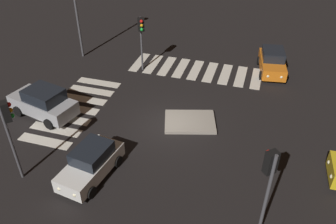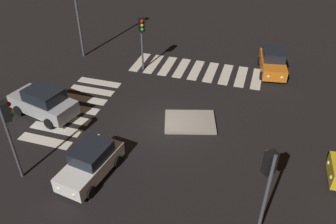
{
  "view_description": "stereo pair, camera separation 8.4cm",
  "coord_description": "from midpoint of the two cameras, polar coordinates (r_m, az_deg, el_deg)",
  "views": [
    {
      "loc": [
        -4.83,
        15.98,
        12.74
      ],
      "look_at": [
        0.0,
        0.0,
        1.0
      ],
      "focal_mm": 37.17,
      "sensor_mm": 36.0,
      "label": 1
    },
    {
      "loc": [
        -4.91,
        15.96,
        12.74
      ],
      "look_at": [
        0.0,
        0.0,
        1.0
      ],
      "focal_mm": 37.17,
      "sensor_mm": 36.0,
      "label": 2
    }
  ],
  "objects": [
    {
      "name": "traffic_island",
      "position": [
        21.21,
        3.5,
        -1.58
      ],
      "size": [
        3.55,
        3.04,
        0.18
      ],
      "color": "gray",
      "rests_on": "ground"
    },
    {
      "name": "car_orange",
      "position": [
        27.43,
        16.64,
        7.9
      ],
      "size": [
        2.31,
        4.14,
        1.73
      ],
      "rotation": [
        0.0,
        0.0,
        1.72
      ],
      "color": "orange",
      "rests_on": "ground"
    },
    {
      "name": "crosswalk_side",
      "position": [
        23.27,
        -15.08,
        0.58
      ],
      "size": [
        3.2,
        7.6,
        0.02
      ],
      "color": "silver",
      "rests_on": "ground"
    },
    {
      "name": "car_white",
      "position": [
        17.76,
        -12.63,
        -8.16
      ],
      "size": [
        2.22,
        3.97,
        1.66
      ],
      "rotation": [
        0.0,
        0.0,
        1.42
      ],
      "color": "silver",
      "rests_on": "ground"
    },
    {
      "name": "car_silver",
      "position": [
        22.73,
        -19.86,
        1.48
      ],
      "size": [
        4.59,
        2.78,
        1.89
      ],
      "rotation": [
        0.0,
        0.0,
        -0.23
      ],
      "color": "#9EA0A5",
      "rests_on": "ground"
    },
    {
      "name": "traffic_light_west",
      "position": [
        13.47,
        16.0,
        -10.02
      ],
      "size": [
        0.54,
        0.53,
        4.61
      ],
      "rotation": [
        0.0,
        0.0,
        -0.82
      ],
      "color": "#47474C",
      "rests_on": "ground"
    },
    {
      "name": "crosswalk_near",
      "position": [
        27.01,
        4.46,
        6.88
      ],
      "size": [
        9.9,
        3.2,
        0.02
      ],
      "color": "silver",
      "rests_on": "ground"
    },
    {
      "name": "traffic_light_north",
      "position": [
        17.24,
        -24.85,
        -1.58
      ],
      "size": [
        0.54,
        0.53,
        4.43
      ],
      "rotation": [
        0.0,
        0.0,
        -2.32
      ],
      "color": "#47474C",
      "rests_on": "ground"
    },
    {
      "name": "ground_plane",
      "position": [
        21.0,
        -0.11,
        -2.23
      ],
      "size": [
        80.0,
        80.0,
        0.0
      ],
      "primitive_type": "plane",
      "color": "black"
    },
    {
      "name": "traffic_light_east",
      "position": [
        25.67,
        -4.5,
        13.06
      ],
      "size": [
        0.54,
        0.53,
        4.15
      ],
      "rotation": [
        0.0,
        0.0,
        2.13
      ],
      "color": "#47474C",
      "rests_on": "ground"
    }
  ]
}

